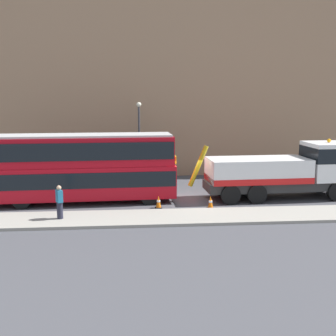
% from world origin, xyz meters
% --- Properties ---
extents(ground_plane, '(120.00, 120.00, 0.00)m').
position_xyz_m(ground_plane, '(0.00, 0.00, 0.00)').
color(ground_plane, '#424247').
extents(near_kerb, '(60.00, 2.80, 0.15)m').
position_xyz_m(near_kerb, '(0.00, -4.20, 0.07)').
color(near_kerb, gray).
rests_on(near_kerb, ground_plane).
extents(building_facade, '(60.00, 1.50, 16.00)m').
position_xyz_m(building_facade, '(0.00, 8.17, 8.07)').
color(building_facade, '#9E7A5B').
rests_on(building_facade, ground_plane).
extents(recovery_tow_truck, '(10.19, 3.03, 3.67)m').
position_xyz_m(recovery_tow_truck, '(5.94, -0.34, 1.76)').
color(recovery_tow_truck, '#2D2D2D').
rests_on(recovery_tow_truck, ground_plane).
extents(double_decker_bus, '(11.13, 3.03, 4.06)m').
position_xyz_m(double_decker_bus, '(-6.46, -0.36, 2.23)').
color(double_decker_bus, '#B70C19').
rests_on(double_decker_bus, ground_plane).
extents(pedestrian_onlooker, '(0.42, 0.48, 1.71)m').
position_xyz_m(pedestrian_onlooker, '(-7.14, -4.20, 0.99)').
color(pedestrian_onlooker, '#232333').
rests_on(pedestrian_onlooker, near_kerb).
extents(traffic_cone_near_bus, '(0.36, 0.36, 0.72)m').
position_xyz_m(traffic_cone_near_bus, '(-2.02, -2.03, 0.34)').
color(traffic_cone_near_bus, orange).
rests_on(traffic_cone_near_bus, ground_plane).
extents(traffic_cone_midway, '(0.36, 0.36, 0.72)m').
position_xyz_m(traffic_cone_midway, '(0.90, -2.37, 0.34)').
color(traffic_cone_midway, orange).
rests_on(traffic_cone_midway, ground_plane).
extents(street_lamp, '(0.36, 0.36, 5.83)m').
position_xyz_m(street_lamp, '(-2.95, 5.98, 3.47)').
color(street_lamp, '#38383D').
rests_on(street_lamp, ground_plane).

